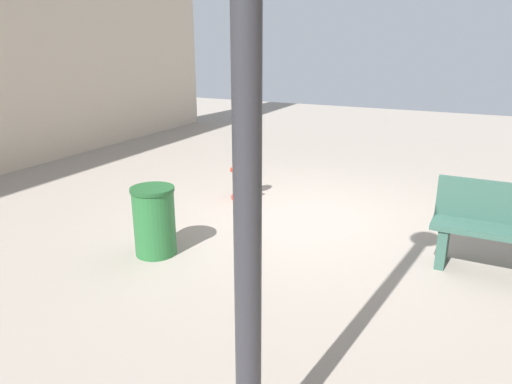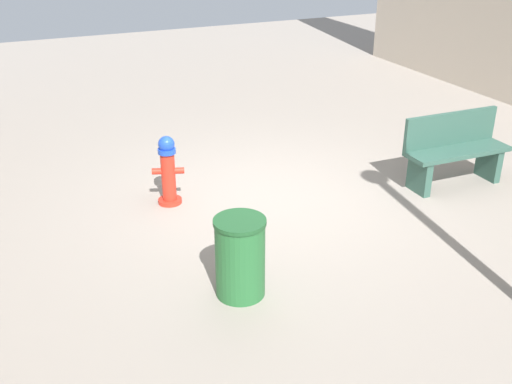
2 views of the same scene
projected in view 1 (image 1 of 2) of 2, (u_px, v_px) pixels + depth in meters
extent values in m
plane|color=gray|center=(304.00, 219.00, 6.51)|extent=(23.40, 23.40, 0.00)
cylinder|color=red|center=(241.00, 197.00, 7.35)|extent=(0.30, 0.30, 0.05)
cylinder|color=red|center=(241.00, 177.00, 7.25)|extent=(0.17, 0.17, 0.62)
cylinder|color=blue|center=(240.00, 155.00, 7.15)|extent=(0.22, 0.22, 0.06)
sphere|color=blue|center=(240.00, 150.00, 7.12)|extent=(0.20, 0.20, 0.20)
cylinder|color=red|center=(235.00, 170.00, 7.32)|extent=(0.15, 0.12, 0.08)
cylinder|color=red|center=(247.00, 174.00, 7.14)|extent=(0.15, 0.12, 0.08)
cylinder|color=red|center=(247.00, 173.00, 7.34)|extent=(0.14, 0.17, 0.10)
cube|color=#33594C|center=(443.00, 244.00, 5.16)|extent=(0.11, 0.40, 0.45)
cube|color=#33594C|center=(505.00, 232.00, 4.84)|extent=(1.43, 0.47, 0.06)
cube|color=#33594C|center=(509.00, 204.00, 4.92)|extent=(1.42, 0.09, 0.44)
cylinder|color=#2D2D33|center=(247.00, 96.00, 2.10)|extent=(0.14, 0.14, 4.00)
cylinder|color=#266633|center=(154.00, 223.00, 5.36)|extent=(0.47, 0.47, 0.76)
cylinder|color=#1E5128|center=(152.00, 189.00, 5.24)|extent=(0.49, 0.49, 0.04)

